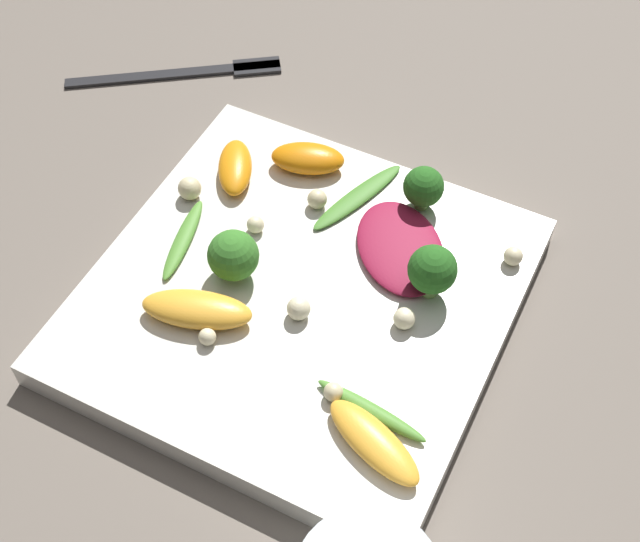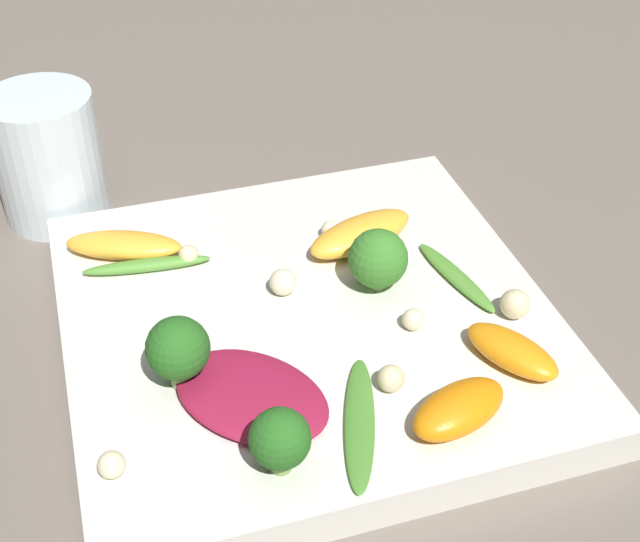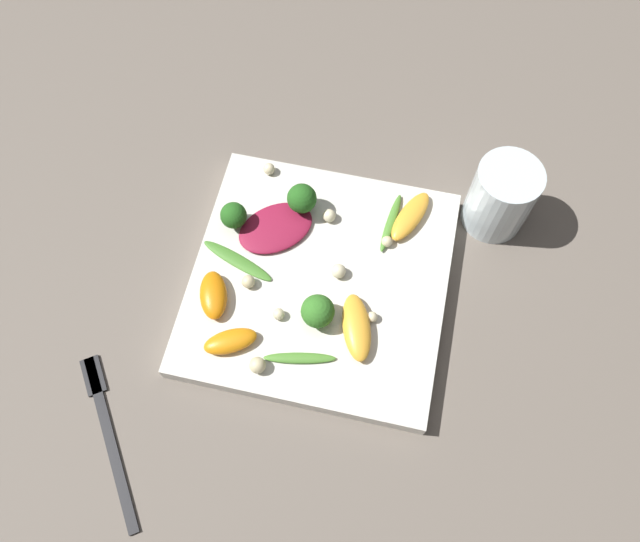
{
  "view_description": "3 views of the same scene",
  "coord_description": "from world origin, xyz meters",
  "views": [
    {
      "loc": [
        0.18,
        -0.33,
        0.54
      ],
      "look_at": [
        0.01,
        0.02,
        0.03
      ],
      "focal_mm": 50.0,
      "sensor_mm": 36.0,
      "label": 1
    },
    {
      "loc": [
        0.11,
        0.4,
        0.38
      ],
      "look_at": [
        -0.01,
        -0.02,
        0.04
      ],
      "focal_mm": 50.0,
      "sensor_mm": 36.0,
      "label": 2
    },
    {
      "loc": [
        -0.28,
        -0.06,
        0.68
      ],
      "look_at": [
        0.0,
        -0.0,
        0.04
      ],
      "focal_mm": 35.0,
      "sensor_mm": 36.0,
      "label": 3
    }
  ],
  "objects": [
    {
      "name": "orange_segment_1",
      "position": [
        -0.05,
        0.11,
        0.03
      ],
      "size": [
        0.07,
        0.05,
        0.02
      ],
      "color": "orange",
      "rests_on": "plate"
    },
    {
      "name": "macadamia_nut_5",
      "position": [
        -0.04,
        -0.07,
        0.03
      ],
      "size": [
        0.01,
        0.01,
        0.01
      ],
      "color": "beige",
      "rests_on": "plate"
    },
    {
      "name": "macadamia_nut_3",
      "position": [
        0.08,
        0.01,
        0.03
      ],
      "size": [
        0.02,
        0.02,
        0.02
      ],
      "color": "beige",
      "rests_on": "plate"
    },
    {
      "name": "arugula_sprig_2",
      "position": [
        -0.1,
        -0.0,
        0.03
      ],
      "size": [
        0.03,
        0.08,
        0.01
      ],
      "color": "#518E33",
      "rests_on": "plate"
    },
    {
      "name": "orange_segment_2",
      "position": [
        -0.1,
        0.08,
        0.03
      ],
      "size": [
        0.05,
        0.06,
        0.02
      ],
      "color": "orange",
      "rests_on": "plate"
    },
    {
      "name": "broccoli_floret_0",
      "position": [
        0.05,
        0.11,
        0.05
      ],
      "size": [
        0.03,
        0.03,
        0.04
      ],
      "color": "#7A9E51",
      "rests_on": "plate"
    },
    {
      "name": "drinking_glass",
      "position": [
        0.14,
        -0.19,
        0.05
      ],
      "size": [
        0.08,
        0.08,
        0.1
      ],
      "color": "silver",
      "rests_on": "ground_plane"
    },
    {
      "name": "arugula_sprig_1",
      "position": [
        -0.0,
        0.1,
        0.03
      ],
      "size": [
        0.05,
        0.1,
        0.0
      ],
      "color": "#47842D",
      "rests_on": "plate"
    },
    {
      "name": "radicchio_leaf_0",
      "position": [
        0.05,
        0.06,
        0.03
      ],
      "size": [
        0.11,
        0.11,
        0.01
      ],
      "color": "maroon",
      "rests_on": "plate"
    },
    {
      "name": "macadamia_nut_0",
      "position": [
        0.06,
        -0.07,
        0.03
      ],
      "size": [
        0.01,
        0.01,
        0.01
      ],
      "color": "beige",
      "rests_on": "plate"
    },
    {
      "name": "ground_plane",
      "position": [
        0.0,
        0.0,
        0.0
      ],
      "size": [
        2.4,
        2.4,
        0.0
      ],
      "primitive_type": "plane",
      "color": "#6B6056"
    },
    {
      "name": "macadamia_nut_7",
      "position": [
        -0.06,
        0.03,
        0.03
      ],
      "size": [
        0.01,
        0.01,
        0.01
      ],
      "color": "beige",
      "rests_on": "plate"
    },
    {
      "name": "broccoli_floret_1",
      "position": [
        -0.05,
        -0.01,
        0.05
      ],
      "size": [
        0.04,
        0.04,
        0.04
      ],
      "color": "#7A9E51",
      "rests_on": "plate"
    },
    {
      "name": "macadamia_nut_2",
      "position": [
        0.13,
        0.09,
        0.03
      ],
      "size": [
        0.01,
        0.01,
        0.01
      ],
      "color": "beige",
      "rests_on": "plate"
    },
    {
      "name": "macadamia_nut_4",
      "position": [
        0.01,
        -0.02,
        0.03
      ],
      "size": [
        0.02,
        0.02,
        0.02
      ],
      "color": "beige",
      "rests_on": "plate"
    },
    {
      "name": "orange_segment_3",
      "position": [
        0.1,
        -0.09,
        0.03
      ],
      "size": [
        0.08,
        0.05,
        0.02
      ],
      "color": "#FCAD33",
      "rests_on": "plate"
    },
    {
      "name": "broccoli_floret_2",
      "position": [
        0.08,
        0.04,
        0.05
      ],
      "size": [
        0.04,
        0.04,
        0.04
      ],
      "color": "#84AD5B",
      "rests_on": "plate"
    },
    {
      "name": "macadamia_nut_6",
      "position": [
        -0.12,
        0.04,
        0.03
      ],
      "size": [
        0.02,
        0.02,
        0.02
      ],
      "color": "beige",
      "rests_on": "plate"
    },
    {
      "name": "arugula_sprig_0",
      "position": [
        0.09,
        -0.07,
        0.03
      ],
      "size": [
        0.08,
        0.02,
        0.01
      ],
      "color": "#518E33",
      "rests_on": "plate"
    },
    {
      "name": "fork",
      "position": [
        -0.21,
        0.19,
        0.0
      ],
      "size": [
        0.17,
        0.12,
        0.01
      ],
      "color": "#262628",
      "rests_on": "ground_plane"
    },
    {
      "name": "plate",
      "position": [
        0.0,
        0.0,
        0.01
      ],
      "size": [
        0.29,
        0.29,
        0.02
      ],
      "color": "silver",
      "rests_on": "ground_plane"
    },
    {
      "name": "orange_segment_0",
      "position": [
        -0.05,
        -0.05,
        0.03
      ],
      "size": [
        0.08,
        0.05,
        0.02
      ],
      "color": "#FCAD33",
      "rests_on": "plate"
    },
    {
      "name": "macadamia_nut_1",
      "position": [
        -0.03,
        0.08,
        0.03
      ],
      "size": [
        0.02,
        0.02,
        0.02
      ],
      "color": "beige",
      "rests_on": "plate"
    }
  ]
}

